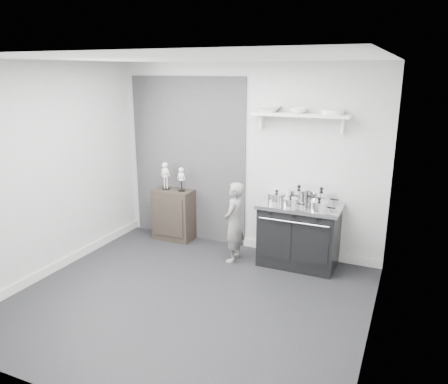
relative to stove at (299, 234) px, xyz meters
The scene contains 16 objects.
ground 1.79m from the stove, 121.75° to the right, with size 4.00×4.00×0.00m, color black.
room_shell 2.05m from the stove, 127.06° to the right, with size 4.02×3.62×2.71m.
wall_shelf 1.59m from the stove, 119.37° to the left, with size 1.30×0.26×0.24m.
stove is the anchor object (origin of this frame).
side_cabinet 2.04m from the stove, behind, with size 0.61×0.36×0.80m, color black.
child 0.90m from the stove, 163.74° to the right, with size 0.41×0.27×1.13m, color gray.
pot_front_left 0.59m from the stove, 164.46° to the right, with size 0.32×0.24×0.18m.
pot_back_left 0.54m from the stove, 117.05° to the left, with size 0.37×0.29×0.23m.
pot_back_right 0.59m from the stove, 21.87° to the left, with size 0.38×0.29×0.23m.
pot_front_right 0.60m from the stove, 33.17° to the right, with size 0.33×0.24×0.17m.
pot_front_center 0.52m from the stove, 118.97° to the right, with size 0.30×0.21×0.15m.
skeleton_full 2.25m from the stove, behind, with size 0.14×0.09×0.49m, color beige, non-canonical shape.
skeleton_torso 1.98m from the stove, behind, with size 0.12×0.08×0.42m, color beige, non-canonical shape.
bowl_large 1.75m from the stove, 160.61° to the left, with size 0.34×0.34×0.08m, color white.
bowl_small 1.65m from the stove, 124.18° to the left, with size 0.22×0.22×0.07m, color white.
plate_stack 1.67m from the stove, 32.48° to the left, with size 0.29×0.29×0.06m, color white.
Camera 1 is at (2.24, -4.01, 2.58)m, focal length 35.00 mm.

